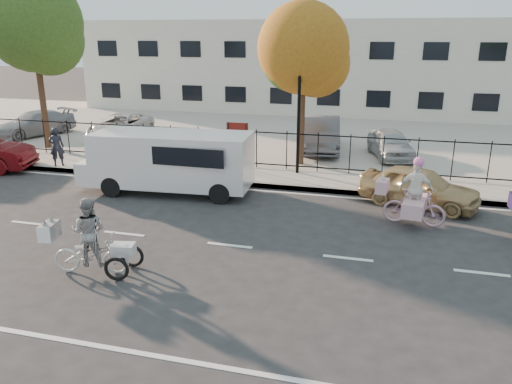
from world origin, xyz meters
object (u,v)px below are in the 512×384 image
(unicorn_bike, at_px, (414,200))
(lot_car_c, at_px, (321,134))
(lot_car_d, at_px, (390,143))
(lot_car_b, at_px, (120,126))
(pedestrian, at_px, (57,147))
(white_van, at_px, (170,160))
(zebra_trike, at_px, (90,245))
(lot_car_a, at_px, (34,123))
(gold_sedan, at_px, (419,187))
(lamppost, at_px, (299,93))

(unicorn_bike, height_order, lot_car_c, unicorn_bike)
(lot_car_d, bearing_deg, lot_car_b, 161.09)
(pedestrian, distance_m, lot_car_c, 11.12)
(unicorn_bike, height_order, white_van, white_van)
(lot_car_c, bearing_deg, zebra_trike, -112.11)
(unicorn_bike, relative_size, lot_car_b, 0.47)
(unicorn_bike, bearing_deg, lot_car_c, 33.35)
(zebra_trike, relative_size, lot_car_a, 0.50)
(white_van, distance_m, pedestrian, 5.79)
(white_van, relative_size, lot_car_a, 1.39)
(unicorn_bike, bearing_deg, gold_sedan, 1.20)
(lot_car_a, xyz_separation_m, lot_car_c, (14.72, 0.32, 0.12))
(white_van, relative_size, lot_car_d, 1.67)
(lot_car_a, bearing_deg, lot_car_b, 28.30)
(pedestrian, relative_size, lot_car_b, 0.36)
(lamppost, distance_m, pedestrian, 9.73)
(pedestrian, bearing_deg, lot_car_a, -78.36)
(lamppost, bearing_deg, pedestrian, -171.51)
(lot_car_d, bearing_deg, unicorn_bike, -100.23)
(lamppost, bearing_deg, lot_car_c, 84.99)
(pedestrian, distance_m, lot_car_d, 13.61)
(lot_car_d, bearing_deg, pedestrian, -174.80)
(lot_car_a, height_order, lot_car_b, lot_car_a)
(lamppost, distance_m, white_van, 5.24)
(lot_car_a, bearing_deg, lamppost, 7.44)
(lamppost, xyz_separation_m, pedestrian, (-9.38, -1.40, -2.20))
(lamppost, relative_size, white_van, 0.74)
(lot_car_a, bearing_deg, white_van, -10.54)
(lot_car_a, relative_size, lot_car_b, 0.99)
(lot_car_a, height_order, lot_car_d, lot_car_a)
(pedestrian, xyz_separation_m, lot_car_d, (12.73, 4.82, -0.17))
(pedestrian, height_order, lot_car_d, pedestrian)
(white_van, bearing_deg, lot_car_a, 143.69)
(white_van, xyz_separation_m, lot_car_d, (7.16, 6.42, -0.38))
(lamppost, xyz_separation_m, white_van, (-3.82, -3.00, -1.98))
(zebra_trike, height_order, gold_sedan, zebra_trike)
(lamppost, xyz_separation_m, lot_car_a, (-14.37, 3.66, -2.35))
(lot_car_a, relative_size, lot_car_d, 1.20)
(unicorn_bike, relative_size, pedestrian, 1.30)
(unicorn_bike, relative_size, white_van, 0.34)
(gold_sedan, relative_size, lot_car_a, 0.86)
(zebra_trike, height_order, lot_car_d, zebra_trike)
(lamppost, xyz_separation_m, lot_car_b, (-9.75, 4.19, -2.37))
(pedestrian, bearing_deg, zebra_trike, 96.78)
(lamppost, distance_m, lot_car_c, 4.58)
(pedestrian, bearing_deg, lot_car_b, -119.11)
(unicorn_bike, distance_m, white_van, 7.94)
(lot_car_c, bearing_deg, lot_car_b, 171.27)
(lot_car_a, distance_m, lot_car_b, 4.64)
(white_van, xyz_separation_m, gold_sedan, (8.09, 0.68, -0.51))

